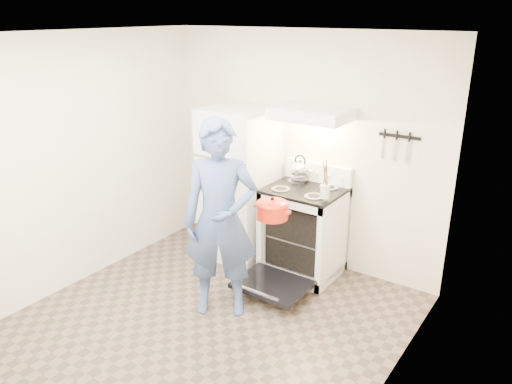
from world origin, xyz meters
TOP-DOWN VIEW (x-y plane):
  - floor at (0.00, 0.00)m, footprint 3.60×3.60m
  - back_wall at (0.00, 1.80)m, footprint 3.20×0.02m
  - refrigerator at (-0.58, 1.45)m, footprint 0.70×0.70m
  - stove_body at (0.23, 1.48)m, footprint 0.76×0.65m
  - cooktop at (0.23, 1.48)m, footprint 0.76×0.65m
  - backsplash at (0.23, 1.76)m, footprint 0.76×0.07m
  - oven_door at (0.23, 0.88)m, footprint 0.70×0.54m
  - oven_rack at (0.23, 1.48)m, footprint 0.60×0.52m
  - range_hood at (0.23, 1.55)m, footprint 0.76×0.50m
  - knife_strip at (1.05, 1.79)m, footprint 0.40×0.02m
  - pizza_stone at (0.26, 1.56)m, footprint 0.30×0.30m
  - tea_kettle at (0.08, 1.63)m, footprint 0.24×0.20m
  - utensil_jar at (0.55, 1.28)m, footprint 0.10×0.10m
  - person at (-0.03, 0.41)m, footprint 0.80×0.73m
  - dutch_oven at (0.27, 0.79)m, footprint 0.37×0.30m

SIDE VIEW (x-z plane):
  - floor at x=0.00m, z-range 0.00..0.00m
  - oven_door at x=0.23m, z-range 0.10..0.15m
  - oven_rack at x=0.23m, z-range 0.43..0.45m
  - pizza_stone at x=0.26m, z-range 0.45..0.46m
  - stove_body at x=0.23m, z-range 0.00..0.92m
  - refrigerator at x=-0.58m, z-range 0.00..1.70m
  - person at x=-0.03m, z-range 0.00..1.83m
  - cooktop at x=0.23m, z-range 0.92..0.95m
  - dutch_oven at x=0.27m, z-range 0.83..1.06m
  - utensil_jar at x=0.55m, z-range 0.98..1.11m
  - backsplash at x=0.23m, z-range 0.95..1.15m
  - tea_kettle at x=0.08m, z-range 0.95..1.25m
  - back_wall at x=0.00m, z-range 0.00..2.50m
  - knife_strip at x=1.05m, z-range 1.54..1.56m
  - range_hood at x=0.23m, z-range 1.65..1.77m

